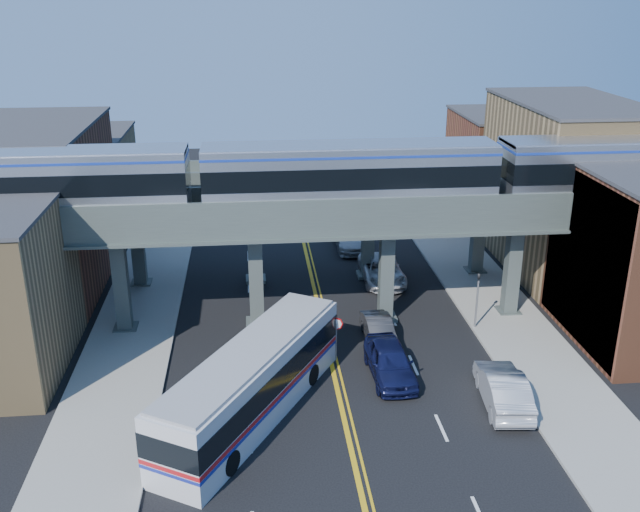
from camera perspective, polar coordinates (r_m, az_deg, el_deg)
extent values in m
plane|color=black|center=(37.73, 1.37, -10.55)|extent=(120.00, 120.00, 0.00)
cube|color=gray|center=(46.89, -14.29, -4.53)|extent=(5.00, 70.00, 0.16)
cube|color=gray|center=(48.84, 13.46, -3.40)|extent=(5.00, 70.00, 0.16)
cube|color=brown|center=(52.05, -21.57, 3.57)|extent=(8.00, 14.00, 11.00)
cube|color=olive|center=(64.58, -18.49, 5.71)|extent=(8.00, 10.00, 8.00)
cube|color=olive|center=(54.74, 18.98, 5.24)|extent=(8.00, 14.00, 12.00)
cube|color=brown|center=(66.75, 14.37, 7.04)|extent=(8.00, 10.00, 9.00)
cube|color=#2AA7B7|center=(43.15, 20.31, -0.73)|extent=(0.10, 9.50, 9.50)
cube|color=#444F4E|center=(44.01, -15.62, -2.21)|extent=(0.85, 0.85, 6.00)
cube|color=#444F4E|center=(43.29, -5.14, -1.88)|extent=(0.85, 0.85, 6.00)
cube|color=#444F4E|center=(44.04, 5.32, -1.48)|extent=(0.85, 0.85, 6.00)
cube|color=#444F4E|center=(46.17, 15.12, -1.07)|extent=(0.85, 0.85, 6.00)
cube|color=#434D47|center=(42.21, 0.14, 2.96)|extent=(52.00, 3.60, 1.40)
cube|color=#444F4E|center=(50.46, -14.38, 0.88)|extent=(0.85, 0.85, 6.00)
cube|color=#444F4E|center=(49.83, -5.26, 1.21)|extent=(0.85, 0.85, 6.00)
cube|color=#444F4E|center=(50.48, 3.86, 1.51)|extent=(0.85, 0.85, 6.00)
cube|color=#444F4E|center=(52.35, 12.53, 1.77)|extent=(0.85, 0.85, 6.00)
cube|color=#434D47|center=(48.89, -0.69, 5.46)|extent=(52.00, 3.60, 1.40)
cube|color=black|center=(42.28, -14.46, 3.51)|extent=(2.45, 2.45, 0.28)
cube|color=#AAACB3|center=(42.97, -21.87, 5.61)|extent=(16.93, 3.23, 3.56)
cube|color=black|center=(42.93, -21.90, 5.80)|extent=(16.95, 3.29, 1.23)
cube|color=black|center=(41.76, -5.06, 3.89)|extent=(2.45, 2.45, 0.28)
cube|color=black|center=(43.21, 9.49, 4.26)|extent=(2.45, 2.45, 0.28)
cube|color=#AAACB3|center=(41.63, 2.38, 6.65)|extent=(16.93, 3.23, 3.56)
cube|color=black|center=(41.60, 2.38, 6.85)|extent=(16.95, 3.29, 1.23)
cube|color=black|center=(45.47, 17.94, 4.35)|extent=(2.45, 2.45, 0.28)
cylinder|color=slate|center=(39.79, 1.30, -6.88)|extent=(0.09, 0.09, 2.30)
cylinder|color=red|center=(39.29, 1.31, -5.45)|extent=(0.76, 0.04, 0.76)
cylinder|color=slate|center=(44.07, 12.42, -3.87)|extent=(0.12, 0.12, 3.20)
imported|color=black|center=(43.28, 12.62, -1.40)|extent=(0.15, 0.18, 0.90)
cube|color=silver|center=(34.91, -5.43, -10.11)|extent=(9.38, 13.17, 3.50)
cube|color=black|center=(34.68, -5.46, -9.47)|extent=(9.45, 13.23, 1.18)
cube|color=#B21419|center=(35.08, -5.42, -10.59)|extent=(9.44, 13.23, 0.20)
cylinder|color=black|center=(32.53, -9.29, -15.39)|extent=(3.19, 2.51, 1.13)
cylinder|color=black|center=(38.36, -2.53, -9.02)|extent=(3.19, 2.51, 1.13)
imported|color=#0F143A|center=(38.48, 5.62, -8.39)|extent=(2.34, 5.48, 1.84)
imported|color=#2B2B2D|center=(42.17, 4.73, -5.92)|extent=(1.70, 4.43, 1.44)
imported|color=silver|center=(50.53, 4.97, -1.13)|extent=(2.76, 5.97, 1.66)
imported|color=#AEAFB3|center=(56.95, 2.40, 1.54)|extent=(2.58, 6.00, 1.72)
imported|color=#AEAFB3|center=(37.11, 14.43, -10.21)|extent=(2.49, 5.72, 1.83)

